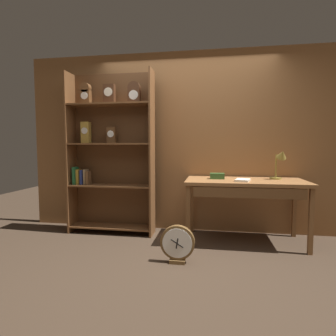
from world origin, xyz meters
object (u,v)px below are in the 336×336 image
object	(u,v)px
round_clock_large	(177,244)
open_repair_manual	(243,180)
workbench	(245,187)
toolbox_small	(217,176)
desk_lamp	(280,160)
bookshelf	(110,150)

from	to	relation	value
round_clock_large	open_repair_manual	bearing A→B (deg)	41.83
workbench	open_repair_manual	bearing A→B (deg)	-113.51
toolbox_small	round_clock_large	bearing A→B (deg)	-116.62
desk_lamp	toolbox_small	world-z (taller)	desk_lamp
open_repair_manual	round_clock_large	xyz separation A→B (m)	(-0.73, -0.65, -0.62)
workbench	toolbox_small	size ratio (longest dim) A/B	8.04
round_clock_large	workbench	bearing A→B (deg)	44.35
bookshelf	workbench	bearing A→B (deg)	-4.70
toolbox_small	round_clock_large	distance (m)	1.14
bookshelf	desk_lamp	world-z (taller)	bookshelf
bookshelf	desk_lamp	xyz separation A→B (m)	(2.31, -0.02, -0.13)
bookshelf	open_repair_manual	bearing A→B (deg)	-8.08
desk_lamp	open_repair_manual	world-z (taller)	desk_lamp
desk_lamp	open_repair_manual	size ratio (longest dim) A/B	1.83
open_repair_manual	round_clock_large	world-z (taller)	open_repair_manual
desk_lamp	round_clock_large	world-z (taller)	desk_lamp
open_repair_manual	round_clock_large	distance (m)	1.15
bookshelf	open_repair_manual	size ratio (longest dim) A/B	10.34
workbench	desk_lamp	xyz separation A→B (m)	(0.45, 0.13, 0.33)
workbench	round_clock_large	size ratio (longest dim) A/B	3.69
desk_lamp	round_clock_large	size ratio (longest dim) A/B	0.99
desk_lamp	toolbox_small	bearing A→B (deg)	-176.50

